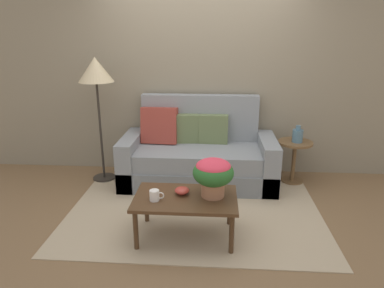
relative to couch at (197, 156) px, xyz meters
name	(u,v)px	position (x,y,z in m)	size (l,w,h in m)	color
ground_plane	(195,207)	(0.02, -0.73, -0.34)	(14.00, 14.00, 0.00)	brown
wall_back	(201,62)	(0.02, 0.46, 1.15)	(6.40, 0.12, 2.98)	gray
area_rug	(195,211)	(0.02, -0.81, -0.33)	(2.69, 1.90, 0.01)	tan
couch	(197,156)	(0.00, 0.00, 0.00)	(1.92, 0.86, 1.08)	slate
coffee_table	(186,201)	(-0.04, -1.31, 0.03)	(0.95, 0.59, 0.42)	#442D1B
side_table	(294,154)	(1.23, 0.06, 0.04)	(0.43, 0.43, 0.55)	brown
floor_lamp	(96,76)	(-1.23, -0.03, 1.01)	(0.43, 0.43, 1.58)	#2D2823
potted_plant	(213,173)	(0.21, -1.27, 0.30)	(0.37, 0.37, 0.36)	#A36B4C
coffee_mug	(155,195)	(-0.31, -1.40, 0.12)	(0.13, 0.09, 0.10)	white
snack_bowl	(182,191)	(-0.07, -1.26, 0.11)	(0.14, 0.14, 0.07)	#B2382D
table_vase	(298,135)	(1.24, 0.04, 0.29)	(0.13, 0.13, 0.21)	slate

